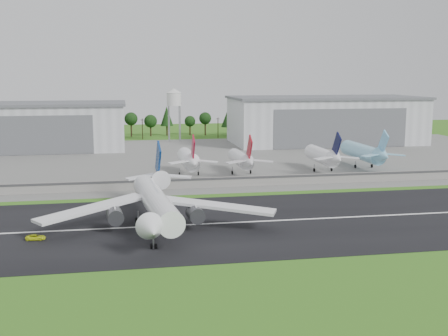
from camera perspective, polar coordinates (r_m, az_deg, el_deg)
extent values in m
plane|color=#386518|center=(133.47, 4.56, -6.56)|extent=(600.00, 600.00, 0.00)
cube|color=black|center=(142.79, 3.53, -5.46)|extent=(320.00, 60.00, 0.10)
cube|color=white|center=(142.78, 3.53, -5.43)|extent=(220.00, 1.00, 0.02)
cube|color=slate|center=(248.91, -2.51, 0.97)|extent=(320.00, 150.00, 0.10)
cube|color=gray|center=(185.33, 0.22, -1.43)|extent=(240.00, 0.50, 3.50)
cube|color=#38383A|center=(184.81, 0.24, -1.07)|extent=(240.00, 0.12, 0.70)
cube|color=silver|center=(293.83, -19.45, 3.89)|extent=(95.00, 42.00, 22.00)
cube|color=#595B60|center=(293.04, -19.58, 6.15)|extent=(97.00, 44.00, 1.20)
cube|color=#595B60|center=(273.24, -20.12, 3.10)|extent=(66.50, 0.30, 18.04)
cube|color=silver|center=(309.53, 10.25, 4.72)|extent=(100.00, 45.00, 24.00)
cube|color=#595B60|center=(308.78, 10.31, 7.05)|extent=(102.00, 47.00, 1.20)
cube|color=#595B60|center=(288.67, 11.80, 3.96)|extent=(70.00, 0.30, 19.68)
cylinder|color=#99999E|center=(308.14, -5.57, 4.43)|extent=(0.50, 0.50, 20.00)
cylinder|color=#99999E|center=(314.64, -4.57, 4.55)|extent=(0.50, 0.50, 20.00)
cylinder|color=silver|center=(310.51, -5.10, 6.97)|extent=(8.00, 8.00, 7.00)
cone|color=silver|center=(310.34, -5.12, 7.84)|extent=(8.40, 8.40, 2.40)
cylinder|color=white|center=(137.58, -6.95, -3.45)|extent=(9.80, 44.35, 5.80)
cone|color=white|center=(113.36, -7.36, -6.26)|extent=(6.33, 6.51, 5.80)
cone|color=white|center=(163.29, -6.66, -0.96)|extent=(6.31, 9.47, 5.51)
cube|color=navy|center=(161.93, -6.71, 0.85)|extent=(1.37, 9.55, 11.13)
cube|color=white|center=(136.10, -0.64, -3.86)|extent=(27.93, 15.89, 2.65)
cylinder|color=#333338|center=(134.73, -2.93, -4.71)|extent=(4.29, 5.82, 3.80)
cube|color=white|center=(162.65, -4.91, -0.83)|extent=(9.49, 5.11, 0.98)
cube|color=white|center=(137.18, -13.26, -4.01)|extent=(26.41, 19.94, 2.65)
cylinder|color=#333338|center=(135.42, -11.01, -4.81)|extent=(4.29, 5.82, 3.80)
cube|color=white|center=(162.95, -8.43, -0.88)|extent=(9.53, 6.49, 0.98)
cube|color=#99999E|center=(134.79, -6.97, -5.69)|extent=(12.71, 30.79, 3.20)
cylinder|color=black|center=(141.99, -8.69, -5.30)|extent=(0.54, 1.53, 1.50)
imported|color=yellow|center=(133.78, -18.59, -6.68)|extent=(4.54, 2.39, 1.22)
cylinder|color=white|center=(207.59, -3.67, 0.90)|extent=(5.88, 24.00, 5.88)
cone|color=white|center=(192.23, -3.13, 0.52)|extent=(5.59, 7.00, 5.59)
cube|color=maroon|center=(192.03, -3.16, 1.96)|extent=(0.45, 8.59, 10.02)
cylinder|color=#99999E|center=(205.97, -4.56, -0.43)|extent=(0.32, 0.32, 3.00)
cylinder|color=#99999E|center=(206.77, -2.63, -0.37)|extent=(0.32, 0.32, 3.00)
cylinder|color=black|center=(206.09, -4.55, -0.62)|extent=(0.40, 1.40, 1.40)
cylinder|color=silver|center=(210.81, 1.68, 0.93)|extent=(5.04, 24.00, 5.04)
cone|color=silver|center=(195.69, 2.62, 0.56)|extent=(4.79, 7.00, 4.79)
cube|color=maroon|center=(195.49, 2.59, 1.97)|extent=(0.45, 8.59, 10.02)
cylinder|color=#99999E|center=(208.82, 0.84, -0.26)|extent=(0.32, 0.32, 3.00)
cylinder|color=#99999E|center=(210.26, 2.72, -0.21)|extent=(0.32, 0.32, 3.00)
cylinder|color=black|center=(208.94, 0.84, -0.45)|extent=(0.40, 1.40, 1.40)
cylinder|color=white|center=(219.56, 9.87, 1.25)|extent=(5.87, 24.00, 5.87)
cone|color=white|center=(205.09, 11.36, 0.91)|extent=(5.58, 7.00, 5.58)
cube|color=black|center=(204.91, 11.36, 2.26)|extent=(0.45, 8.59, 10.02)
cylinder|color=#99999E|center=(217.19, 9.15, -0.01)|extent=(0.32, 0.32, 3.00)
cylinder|color=#99999E|center=(219.61, 10.88, 0.05)|extent=(0.32, 0.32, 3.00)
cylinder|color=black|center=(217.31, 9.15, -0.19)|extent=(0.40, 1.40, 1.40)
cylinder|color=#85C8E6|center=(231.20, 13.85, 1.58)|extent=(6.35, 30.00, 6.35)
cone|color=#85C8E6|center=(214.49, 15.86, 1.17)|extent=(6.03, 7.00, 6.03)
cube|color=#70B8E6|center=(214.32, 15.86, 2.46)|extent=(0.45, 8.59, 10.02)
cylinder|color=#99999E|center=(228.65, 13.20, 0.34)|extent=(0.32, 0.32, 3.00)
cylinder|color=#99999E|center=(231.52, 14.79, 0.38)|extent=(0.32, 0.32, 3.00)
cylinder|color=black|center=(228.76, 13.20, 0.16)|extent=(0.40, 1.40, 1.40)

